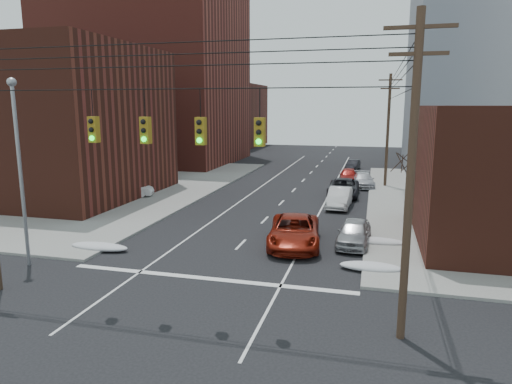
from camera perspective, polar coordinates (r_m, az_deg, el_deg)
The scene contains 25 objects.
ground at distance 16.60m, azimuth -14.39°, elevation -18.47°, with size 160.00×160.00×0.00m, color black.
sidewalk_nw at distance 52.96m, azimuth -26.05°, elevation 1.06°, with size 40.00×40.00×0.15m, color gray.
building_brick_tall at distance 68.53m, azimuth -13.25°, elevation 16.36°, with size 24.00×20.00×30.00m, color maroon.
building_brick_near at distance 45.34m, azimuth -25.97°, elevation 7.80°, with size 20.00×16.00×13.00m, color #522318.
building_brick_far at distance 92.77m, azimuth -6.57°, elevation 9.47°, with size 22.00×18.00×12.00m, color #522318.
building_glass at distance 84.28m, azimuth 26.58°, elevation 11.71°, with size 20.00×18.00×22.00m, color gray.
utility_pole_right at distance 15.76m, azimuth 18.77°, elevation 2.07°, with size 2.20×0.28×11.00m.
utility_pole_far at distance 46.63m, azimuth 16.16°, elevation 7.62°, with size 2.20×0.28×11.00m.
traffic_signals at distance 17.14m, azimuth -10.42°, elevation 7.77°, with size 17.00×0.42×2.02m.
street_light at distance 25.16m, azimuth -27.52°, elevation 3.92°, with size 0.44×0.44×9.32m.
bare_tree at distance 33.13m, azimuth 18.28°, elevation 0.34°, with size 2.09×2.20×4.93m.
snow_nw at distance 27.24m, azimuth -19.00°, elevation -6.47°, with size 3.50×1.08×0.42m, color silver.
snow_ne at distance 23.40m, azimuth 14.12°, elevation -9.04°, with size 3.00×1.08×0.42m, color silver.
snow_east_far at distance 27.68m, azimuth 14.24°, elevation -5.93°, with size 4.00×1.08×0.42m, color silver.
red_pickup at distance 26.54m, azimuth 4.81°, elevation -4.91°, with size 2.84×6.15×1.71m, color maroon.
parked_car_a at distance 27.15m, azimuth 12.16°, elevation -4.98°, with size 1.78×4.43×1.51m, color #9E9EA2.
parked_car_b at distance 36.87m, azimuth 10.38°, elevation -0.71°, with size 1.66×4.75×1.57m, color silver.
parked_car_c at distance 41.39m, azimuth 10.87°, elevation 0.53°, with size 2.60×5.64×1.57m, color black.
parked_car_d at distance 46.55m, azimuth 13.27°, elevation 1.46°, with size 1.97×4.84×1.41m, color #B8B9BE.
parked_car_e at distance 48.84m, azimuth 11.47°, elevation 2.04°, with size 1.82×4.51×1.54m, color maroon.
parked_car_f at distance 58.93m, azimuth 12.03°, elevation 3.34°, with size 1.31×3.77×1.24m, color black.
lot_car_a at distance 41.41m, azimuth -15.45°, elevation 0.36°, with size 1.38×3.95×1.30m, color silver.
lot_car_b at distance 44.78m, azimuth -16.93°, elevation 1.07°, with size 2.21×4.80×1.33m, color #A5A4A9.
lot_car_c at distance 45.61m, azimuth -21.23°, elevation 0.96°, with size 1.86×4.57×1.33m, color black.
lot_car_d at distance 45.39m, azimuth -21.14°, elevation 0.96°, with size 1.63×4.06×1.38m, color #B5B5BA.
Camera 1 is at (7.31, -12.56, 8.02)m, focal length 32.00 mm.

